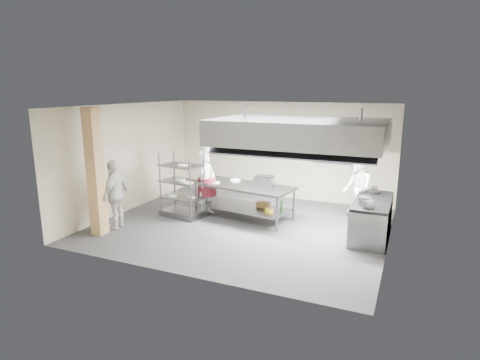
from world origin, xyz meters
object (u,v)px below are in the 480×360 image
at_px(cooking_range, 372,219).
at_px(chef_head, 206,183).
at_px(chef_plating, 115,194).
at_px(stockpot, 365,201).
at_px(island, 244,201).
at_px(pass_rack, 182,185).
at_px(chef_line, 357,189).
at_px(griddle, 264,181).

height_order(cooking_range, chef_head, chef_head).
relative_size(chef_plating, stockpot, 6.13).
relative_size(island, stockpot, 9.49).
bearing_deg(pass_rack, chef_line, 25.22).
bearing_deg(pass_rack, chef_plating, -115.65).
height_order(pass_rack, griddle, pass_rack).
distance_m(island, pass_rack, 1.71).
relative_size(cooking_range, griddle, 4.12).
height_order(pass_rack, chef_head, chef_head).
bearing_deg(chef_head, griddle, -75.03).
distance_m(chef_plating, stockpot, 5.92).
distance_m(island, chef_plating, 3.29).
relative_size(cooking_range, chef_head, 1.14).
relative_size(pass_rack, chef_line, 0.96).
relative_size(chef_head, chef_line, 0.98).
xyz_separation_m(cooking_range, chef_line, (-0.48, 0.87, 0.48)).
bearing_deg(stockpot, chef_plating, -166.85).
distance_m(chef_head, chef_plating, 2.43).
relative_size(island, chef_plating, 1.55).
relative_size(cooking_range, chef_line, 1.11).
relative_size(griddle, stockpot, 1.73).
xyz_separation_m(chef_head, chef_plating, (-1.52, -1.90, -0.02)).
bearing_deg(island, griddle, 25.66).
relative_size(cooking_range, chef_plating, 1.16).
bearing_deg(stockpot, chef_line, 104.11).
height_order(island, pass_rack, pass_rack).
bearing_deg(island, chef_plating, -133.65).
height_order(pass_rack, chef_line, chef_line).
distance_m(chef_line, chef_plating, 6.07).
relative_size(island, chef_head, 1.51).
relative_size(cooking_range, stockpot, 7.13).
bearing_deg(pass_rack, cooking_range, 13.83).
height_order(cooking_range, chef_plating, chef_plating).
relative_size(island, chef_line, 1.48).
bearing_deg(chef_line, island, -92.95).
xyz_separation_m(cooking_range, griddle, (-2.78, 0.25, 0.61)).
relative_size(pass_rack, stockpot, 6.18).
relative_size(island, cooking_range, 1.33).
relative_size(pass_rack, griddle, 3.57).
height_order(island, griddle, griddle).
bearing_deg(chef_line, stockpot, -4.14).
xyz_separation_m(island, chef_plating, (-2.59, -1.99, 0.40)).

